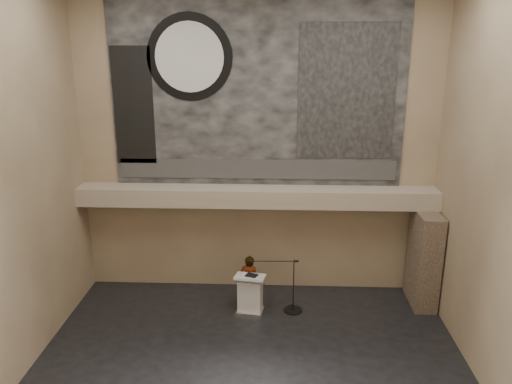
{
  "coord_description": "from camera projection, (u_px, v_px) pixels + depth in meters",
  "views": [
    {
      "loc": [
        0.54,
        -9.68,
        7.14
      ],
      "look_at": [
        0.0,
        3.2,
        3.2
      ],
      "focal_mm": 35.0,
      "sensor_mm": 36.0,
      "label": 1
    }
  ],
  "objects": [
    {
      "name": "wall_back",
      "position": [
        257.0,
        148.0,
        13.94
      ],
      "size": [
        10.0,
        0.02,
        8.5
      ],
      "primitive_type": "cube",
      "color": "#816A51",
      "rests_on": "floor"
    },
    {
      "name": "floor",
      "position": [
        250.0,
        367.0,
        11.36
      ],
      "size": [
        10.0,
        10.0,
        0.0
      ],
      "primitive_type": "plane",
      "color": "black",
      "rests_on": "ground"
    },
    {
      "name": "soffit",
      "position": [
        257.0,
        196.0,
        13.94
      ],
      "size": [
        10.0,
        0.8,
        0.5
      ],
      "primitive_type": "cube",
      "color": "gray",
      "rests_on": "wall_back"
    },
    {
      "name": "banner_brick_print",
      "position": [
        133.0,
        106.0,
        13.67
      ],
      "size": [
        1.1,
        0.02,
        3.2
      ],
      "primitive_type": "cube",
      "color": "black",
      "rests_on": "banner"
    },
    {
      "name": "banner_building_print",
      "position": [
        347.0,
        92.0,
        13.32
      ],
      "size": [
        2.6,
        0.02,
        3.6
      ],
      "primitive_type": "cube",
      "color": "black",
      "rests_on": "banner"
    },
    {
      "name": "stone_pier",
      "position": [
        424.0,
        258.0,
        13.79
      ],
      "size": [
        0.6,
        1.4,
        2.7
      ],
      "primitive_type": "cube",
      "color": "#47382B",
      "rests_on": "floor"
    },
    {
      "name": "banner_clock_face",
      "position": [
        189.0,
        57.0,
        13.21
      ],
      "size": [
        1.84,
        0.02,
        1.84
      ],
      "primitive_type": "cylinder",
      "rotation": [
        1.57,
        0.0,
        0.0
      ],
      "color": "silver",
      "rests_on": "banner"
    },
    {
      "name": "binder",
      "position": [
        251.0,
        276.0,
        13.3
      ],
      "size": [
        0.37,
        0.33,
        0.04
      ],
      "primitive_type": "cube",
      "rotation": [
        0.0,
        0.0,
        -0.37
      ],
      "color": "black",
      "rests_on": "lectern"
    },
    {
      "name": "papers",
      "position": [
        247.0,
        275.0,
        13.34
      ],
      "size": [
        0.31,
        0.37,
        0.0
      ],
      "primitive_type": "cube",
      "rotation": [
        0.0,
        0.0,
        -0.27
      ],
      "color": "white",
      "rests_on": "lectern"
    },
    {
      "name": "banner_clock_rim",
      "position": [
        189.0,
        57.0,
        13.23
      ],
      "size": [
        2.3,
        0.02,
        2.3
      ],
      "primitive_type": "cylinder",
      "rotation": [
        1.57,
        0.0,
        0.0
      ],
      "color": "black",
      "rests_on": "banner"
    },
    {
      "name": "wall_left",
      "position": [
        8.0,
        186.0,
        10.31
      ],
      "size": [
        0.02,
        8.0,
        8.5
      ],
      "primitive_type": "cube",
      "color": "#816A51",
      "rests_on": "floor"
    },
    {
      "name": "banner",
      "position": [
        257.0,
        95.0,
        13.49
      ],
      "size": [
        8.0,
        0.05,
        5.0
      ],
      "primitive_type": "cube",
      "color": "black",
      "rests_on": "wall_back"
    },
    {
      "name": "speaker_person",
      "position": [
        249.0,
        281.0,
        13.84
      ],
      "size": [
        0.61,
        0.47,
        1.48
      ],
      "primitive_type": "imported",
      "rotation": [
        0.0,
        0.0,
        2.91
      ],
      "color": "silver",
      "rests_on": "floor"
    },
    {
      "name": "mic_stand",
      "position": [
        292.0,
        303.0,
        13.66
      ],
      "size": [
        1.45,
        0.52,
        1.53
      ],
      "rotation": [
        0.0,
        0.0,
        0.04
      ],
      "color": "black",
      "rests_on": "floor"
    },
    {
      "name": "lectern",
      "position": [
        250.0,
        294.0,
        13.5
      ],
      "size": [
        0.87,
        0.68,
        1.14
      ],
      "rotation": [
        0.0,
        0.0,
        -0.15
      ],
      "color": "silver",
      "rests_on": "floor"
    },
    {
      "name": "wall_right",
      "position": [
        500.0,
        192.0,
        9.92
      ],
      "size": [
        0.02,
        8.0,
        8.5
      ],
      "primitive_type": "cube",
      "color": "#816A51",
      "rests_on": "floor"
    },
    {
      "name": "sprinkler_right",
      "position": [
        325.0,
        207.0,
        13.89
      ],
      "size": [
        0.04,
        0.04,
        0.06
      ],
      "primitive_type": "cylinder",
      "color": "#B2893D",
      "rests_on": "soffit"
    },
    {
      "name": "banner_text_strip",
      "position": [
        257.0,
        169.0,
        14.05
      ],
      "size": [
        7.76,
        0.02,
        0.55
      ],
      "primitive_type": "cube",
      "color": "#2E2E2E",
      "rests_on": "banner"
    },
    {
      "name": "sprinkler_left",
      "position": [
        200.0,
        206.0,
        14.03
      ],
      "size": [
        0.04,
        0.04,
        0.06
      ],
      "primitive_type": "cylinder",
      "color": "#B2893D",
      "rests_on": "soffit"
    },
    {
      "name": "wall_front",
      "position": [
        232.0,
        279.0,
        6.29
      ],
      "size": [
        10.0,
        0.02,
        8.5
      ],
      "primitive_type": "cube",
      "color": "#816A51",
      "rests_on": "floor"
    }
  ]
}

